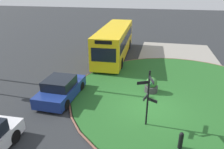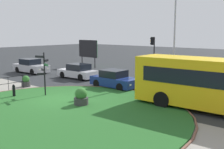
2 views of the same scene
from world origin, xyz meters
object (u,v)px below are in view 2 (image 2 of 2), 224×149
at_px(car_far_lane, 78,72).
at_px(planter_kerbside, 26,82).
at_px(signpost_directional, 44,71).
at_px(traffic_light_near, 153,48).
at_px(car_trailing, 115,80).
at_px(billboard_left, 88,49).
at_px(planter_near_signpost, 81,98).
at_px(bollard_foreground, 14,91).
at_px(lamppost_tall, 175,25).
at_px(car_near_lane, 31,66).

relative_size(car_far_lane, planter_kerbside, 4.37).
distance_m(signpost_directional, traffic_light_near, 12.09).
distance_m(car_far_lane, planter_kerbside, 5.58).
xyz_separation_m(car_trailing, billboard_left, (-10.67, 7.48, 1.62)).
height_order(car_far_lane, planter_near_signpost, car_far_lane).
height_order(signpost_directional, bollard_foreground, signpost_directional).
xyz_separation_m(car_far_lane, billboard_left, (-5.14, 6.44, 1.63)).
xyz_separation_m(bollard_foreground, lamppost_tall, (4.65, 13.94, 4.65)).
bearing_deg(traffic_light_near, car_far_lane, 30.99).
relative_size(signpost_directional, billboard_left, 0.90).
xyz_separation_m(car_trailing, planter_near_signpost, (2.00, -5.55, -0.14)).
distance_m(signpost_directional, car_near_lane, 11.86).
height_order(signpost_directional, traffic_light_near, traffic_light_near).
bearing_deg(bollard_foreground, traffic_light_near, 79.33).
relative_size(billboard_left, planter_near_signpost, 3.03).
bearing_deg(planter_near_signpost, car_near_lane, 158.15).
bearing_deg(planter_kerbside, bollard_foreground, -44.30).
height_order(car_far_lane, billboard_left, billboard_left).
bearing_deg(planter_near_signpost, car_trailing, 109.81).
bearing_deg(billboard_left, planter_kerbside, -65.00).
relative_size(signpost_directional, lamppost_tall, 0.32).
xyz_separation_m(signpost_directional, billboard_left, (-8.92, 13.00, 0.46)).
bearing_deg(lamppost_tall, bollard_foreground, -108.46).
relative_size(bollard_foreground, planter_near_signpost, 0.81).
xyz_separation_m(car_far_lane, planter_near_signpost, (7.53, -6.60, -0.14)).
relative_size(traffic_light_near, billboard_left, 1.15).
relative_size(car_trailing, traffic_light_near, 1.01).
distance_m(planter_near_signpost, planter_kerbside, 7.77).
bearing_deg(billboard_left, car_trailing, -32.52).
height_order(billboard_left, planter_kerbside, billboard_left).
height_order(signpost_directional, lamppost_tall, lamppost_tall).
xyz_separation_m(planter_near_signpost, planter_kerbside, (-7.70, 1.02, -0.09)).
distance_m(car_near_lane, car_far_lane, 6.66).
relative_size(bollard_foreground, planter_kerbside, 0.98).
xyz_separation_m(signpost_directional, bollard_foreground, (-1.33, -1.58, -1.35)).
xyz_separation_m(bollard_foreground, car_far_lane, (-2.45, 8.13, 0.18)).
height_order(car_near_lane, car_far_lane, car_near_lane).
height_order(lamppost_tall, billboard_left, lamppost_tall).
bearing_deg(car_near_lane, lamppost_tall, 23.19).
xyz_separation_m(signpost_directional, lamppost_tall, (3.33, 12.37, 3.30)).
bearing_deg(lamppost_tall, signpost_directional, -105.05).
bearing_deg(bollard_foreground, signpost_directional, 49.89).
relative_size(signpost_directional, traffic_light_near, 0.78).
height_order(car_trailing, lamppost_tall, lamppost_tall).
distance_m(car_near_lane, planter_kerbside, 7.94).
xyz_separation_m(car_near_lane, planter_near_signpost, (14.13, -5.66, -0.18)).
bearing_deg(signpost_directional, car_far_lane, 119.96).
xyz_separation_m(lamppost_tall, planter_near_signpost, (0.42, -12.40, -4.60)).
height_order(signpost_directional, planter_kerbside, signpost_directional).
distance_m(car_trailing, traffic_light_near, 6.86).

